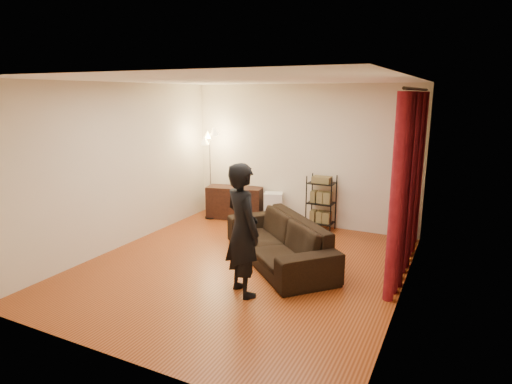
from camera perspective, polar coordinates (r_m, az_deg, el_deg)
The scene contains 14 objects.
floor at distance 6.45m, azimuth -2.01°, elevation -10.02°, with size 5.00×5.00×0.00m, color brown.
ceiling at distance 5.94m, azimuth -2.22°, elevation 14.71°, with size 5.00×5.00×0.00m, color white.
wall_back at distance 8.31m, azimuth 6.13°, elevation 4.82°, with size 5.00×5.00×0.00m, color beige.
wall_front at distance 4.09m, azimuth -19.00°, elevation -4.38°, with size 5.00×5.00×0.00m, color beige.
wall_left at distance 7.38m, azimuth -17.71°, elevation 3.24°, with size 5.00×5.00×0.00m, color beige.
wall_right at distance 5.38m, azimuth 19.48°, elevation -0.34°, with size 5.00×5.00×0.00m, color beige.
curtain_rod at distance 6.38m, azimuth 20.73°, elevation 12.71°, with size 0.04×0.04×2.65m, color black.
curtain at distance 6.51m, azimuth 19.63°, elevation 1.19°, with size 0.22×2.65×2.55m, color maroon, non-canonical shape.
sofa at distance 6.56m, azimuth 2.97°, elevation -6.44°, with size 2.33×0.91×0.68m, color black.
person at distance 5.38m, azimuth -1.81°, elevation -5.08°, with size 0.62×0.41×1.71m, color black.
media_cabinet at distance 8.81m, azimuth -2.84°, elevation -1.42°, with size 1.13×0.42×0.66m, color black.
storage_boxes at distance 8.51m, azimuth 2.35°, elevation -2.10°, with size 0.37×0.29×0.61m, color silver, non-canonical shape.
wire_shelf at distance 8.09m, azimuth 8.67°, elevation -1.46°, with size 0.47×0.33×1.04m, color black, non-canonical shape.
floor_lamp at distance 8.74m, azimuth -6.11°, elevation 2.23°, with size 0.32×0.32×1.80m, color silver, non-canonical shape.
Camera 1 is at (2.82, -5.22, 2.52)m, focal length 30.00 mm.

